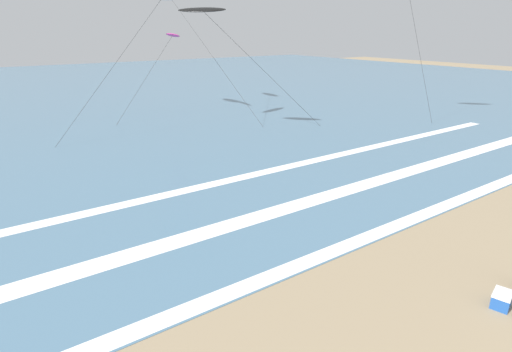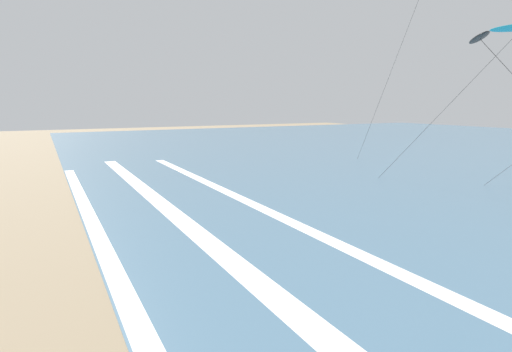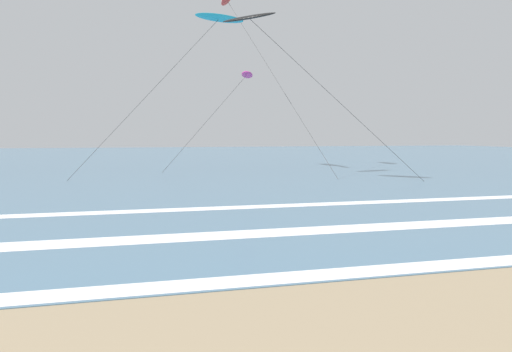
{
  "view_description": "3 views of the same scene",
  "coord_description": "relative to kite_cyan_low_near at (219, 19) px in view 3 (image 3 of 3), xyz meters",
  "views": [
    {
      "loc": [
        -12.01,
        0.73,
        7.14
      ],
      "look_at": [
        -2.23,
        14.61,
        1.13
      ],
      "focal_mm": 29.17,
      "sensor_mm": 36.0,
      "label": 1
    },
    {
      "loc": [
        13.68,
        7.72,
        5.32
      ],
      "look_at": [
        -1.2,
        15.58,
        2.31
      ],
      "focal_mm": 28.41,
      "sensor_mm": 36.0,
      "label": 2
    },
    {
      "loc": [
        -4.47,
        1.73,
        2.44
      ],
      "look_at": [
        -1.24,
        14.1,
        1.35
      ],
      "focal_mm": 33.94,
      "sensor_mm": 36.0,
      "label": 3
    }
  ],
  "objects": [
    {
      "name": "ocean_surface",
      "position": [
        -0.73,
        23.83,
        -9.18
      ],
      "size": [
        140.0,
        90.0,
        0.01
      ],
      "primitive_type": "cube",
      "color": "slate",
      "rests_on": "ground"
    },
    {
      "name": "wave_foam_shoreline",
      "position": [
        -2.67,
        -20.77,
        -9.17
      ],
      "size": [
        39.84,
        0.65,
        0.01
      ],
      "primitive_type": "cube",
      "color": "white",
      "rests_on": "ocean_surface"
    },
    {
      "name": "wave_foam_mid_break",
      "position": [
        -0.34,
        -17.07,
        -9.17
      ],
      "size": [
        52.41,
        0.96,
        0.01
      ],
      "primitive_type": "cube",
      "color": "white",
      "rests_on": "ocean_surface"
    },
    {
      "name": "wave_foam_outer_break",
      "position": [
        -2.31,
        -12.75,
        -9.17
      ],
      "size": [
        45.7,
        0.73,
        0.01
      ],
      "primitive_type": "cube",
      "color": "white",
      "rests_on": "ocean_surface"
    },
    {
      "name": "kite_cyan_low_near",
      "position": [
        0.0,
        0.0,
        0.0
      ],
      "size": [
        10.18,
        1.95,
        9.46
      ],
      "color": "#23A8C6",
      "rests_on": "ground"
    },
    {
      "name": "kite_magenta_high_left",
      "position": [
        2.86,
        5.04,
        -2.56
      ],
      "size": [
        6.73,
        3.5,
        6.87
      ],
      "color": "#CC2384",
      "rests_on": "ground"
    },
    {
      "name": "kite_red_far_left",
      "position": [
        1.97,
        7.41,
        3.1
      ],
      "size": [
        4.44,
        13.13,
        12.61
      ],
      "color": "red",
      "rests_on": "ground"
    },
    {
      "name": "kite_black_far_right",
      "position": [
        0.71,
        -4.46,
        -0.94
      ],
      "size": [
        10.42,
        3.28,
        8.51
      ],
      "color": "black",
      "rests_on": "ground"
    }
  ]
}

